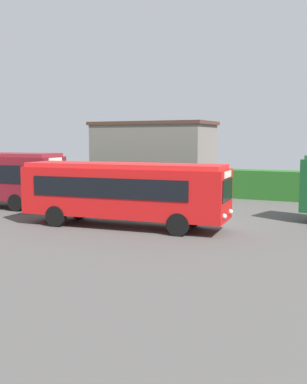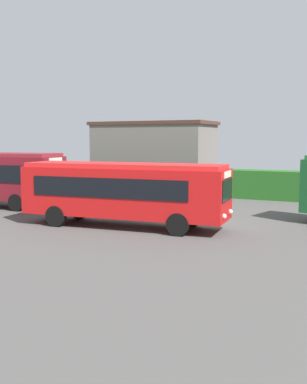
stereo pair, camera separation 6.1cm
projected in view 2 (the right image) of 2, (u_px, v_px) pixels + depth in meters
name	position (u px, v px, depth m)	size (l,w,h in m)	color
ground_plane	(199.00, 225.00, 22.19)	(76.05, 76.05, 0.00)	#514F4C
bus_red	(124.00, 190.00, 21.55)	(10.04, 3.25, 3.00)	red
person_left	(2.00, 185.00, 30.90)	(0.50, 0.52, 1.92)	maroon
person_center	(101.00, 198.00, 24.97)	(0.32, 0.43, 1.74)	black
hedge_row	(254.00, 184.00, 32.09)	(50.02, 1.71, 1.97)	#256120
depot_building	(154.00, 153.00, 41.95)	(10.91, 5.35, 5.67)	slate
traffic_cone	(227.00, 205.00, 26.62)	(0.36, 0.36, 0.60)	orange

